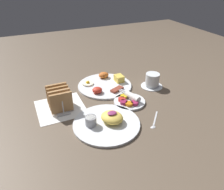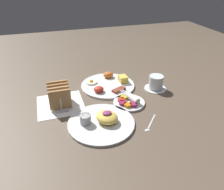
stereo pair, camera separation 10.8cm
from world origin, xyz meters
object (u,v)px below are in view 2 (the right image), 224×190
(plate_foreground, at_px, (102,121))
(coffee_cup, at_px, (156,83))
(toast_rack, at_px, (59,95))
(plate_condiments, at_px, (129,102))
(plate_breakfast, at_px, (108,84))

(plate_foreground, bearing_deg, coffee_cup, 29.87)
(plate_foreground, distance_m, toast_rack, 0.26)
(toast_rack, bearing_deg, plate_condiments, -16.12)
(plate_condiments, xyz_separation_m, coffee_cup, (0.19, 0.10, 0.02))
(plate_breakfast, xyz_separation_m, plate_condiments, (0.04, -0.21, 0.00))
(plate_foreground, bearing_deg, plate_breakfast, 68.61)
(plate_condiments, relative_size, coffee_cup, 1.45)
(plate_breakfast, xyz_separation_m, toast_rack, (-0.28, -0.12, 0.04))
(toast_rack, xyz_separation_m, coffee_cup, (0.52, 0.00, -0.02))
(plate_foreground, xyz_separation_m, coffee_cup, (0.36, 0.21, 0.02))
(plate_condiments, distance_m, plate_foreground, 0.20)
(plate_breakfast, xyz_separation_m, plate_foreground, (-0.13, -0.32, 0.00))
(plate_breakfast, height_order, plate_condiments, plate_breakfast)
(plate_foreground, relative_size, coffee_cup, 2.38)
(plate_breakfast, xyz_separation_m, coffee_cup, (0.24, -0.11, 0.03))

